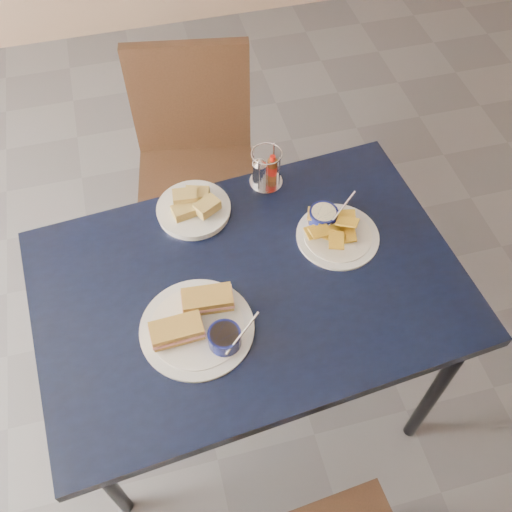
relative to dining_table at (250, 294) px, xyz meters
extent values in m
plane|color=#4A4A4F|center=(-0.19, 0.06, -0.69)|extent=(6.00, 6.00, 0.00)
cube|color=black|center=(0.00, 0.00, 0.04)|extent=(1.30, 0.93, 0.04)
cylinder|color=black|center=(-0.54, -0.33, -0.33)|extent=(0.04, 0.04, 0.71)
cylinder|color=black|center=(0.54, -0.33, -0.33)|extent=(0.04, 0.04, 0.71)
cylinder|color=black|center=(-0.54, 0.33, -0.33)|extent=(0.04, 0.04, 0.71)
cylinder|color=black|center=(0.54, 0.33, -0.33)|extent=(0.04, 0.04, 0.71)
cube|color=black|center=(-0.05, 0.69, -0.22)|extent=(0.52, 0.51, 0.04)
cylinder|color=black|center=(-0.23, 0.52, -0.46)|extent=(0.04, 0.04, 0.45)
cylinder|color=black|center=(0.14, 0.52, -0.46)|extent=(0.04, 0.04, 0.45)
cylinder|color=black|center=(-0.23, 0.86, -0.46)|extent=(0.04, 0.04, 0.45)
cylinder|color=black|center=(0.14, 0.86, -0.46)|extent=(0.04, 0.04, 0.45)
cube|color=black|center=(-0.05, 0.89, 0.04)|extent=(0.46, 0.12, 0.48)
cylinder|color=white|center=(-0.18, -0.11, 0.07)|extent=(0.32, 0.32, 0.01)
cylinder|color=white|center=(-0.18, -0.11, 0.07)|extent=(0.26, 0.26, 0.00)
cube|color=#B48C40|center=(-0.23, -0.12, 0.10)|extent=(0.14, 0.08, 0.04)
cube|color=tan|center=(-0.23, -0.12, 0.09)|extent=(0.15, 0.08, 0.01)
cube|color=#B48C40|center=(-0.13, -0.05, 0.10)|extent=(0.15, 0.08, 0.04)
cube|color=tan|center=(-0.13, -0.05, 0.09)|extent=(0.15, 0.09, 0.01)
cylinder|color=#090D36|center=(-0.11, -0.18, 0.10)|extent=(0.09, 0.09, 0.05)
cylinder|color=black|center=(-0.11, -0.18, 0.12)|extent=(0.08, 0.08, 0.01)
cylinder|color=silver|center=(-0.07, -0.20, 0.14)|extent=(0.11, 0.07, 0.08)
cylinder|color=white|center=(0.30, 0.10, 0.07)|extent=(0.26, 0.26, 0.01)
cylinder|color=white|center=(0.30, 0.10, 0.07)|extent=(0.21, 0.21, 0.00)
cube|color=gold|center=(0.31, 0.12, 0.08)|extent=(0.06, 0.07, 0.02)
cube|color=gold|center=(0.33, 0.08, 0.08)|extent=(0.06, 0.07, 0.02)
cube|color=gold|center=(0.29, 0.08, 0.09)|extent=(0.08, 0.08, 0.01)
cube|color=gold|center=(0.24, 0.11, 0.09)|extent=(0.07, 0.05, 0.02)
cube|color=gold|center=(0.28, 0.10, 0.10)|extent=(0.07, 0.05, 0.01)
cube|color=gold|center=(0.28, 0.12, 0.10)|extent=(0.08, 0.07, 0.02)
cube|color=gold|center=(0.34, 0.13, 0.11)|extent=(0.07, 0.06, 0.02)
cube|color=gold|center=(0.26, 0.16, 0.11)|extent=(0.08, 0.07, 0.02)
cube|color=gold|center=(0.33, 0.10, 0.11)|extent=(0.08, 0.07, 0.03)
cube|color=gold|center=(0.24, 0.09, 0.12)|extent=(0.07, 0.05, 0.02)
cube|color=gold|center=(0.28, 0.04, 0.12)|extent=(0.06, 0.08, 0.01)
cylinder|color=#090D36|center=(0.27, 0.16, 0.10)|extent=(0.09, 0.09, 0.05)
cylinder|color=beige|center=(0.27, 0.16, 0.12)|extent=(0.08, 0.08, 0.01)
cylinder|color=silver|center=(0.32, 0.14, 0.14)|extent=(0.11, 0.07, 0.08)
cylinder|color=white|center=(-0.11, 0.30, 0.07)|extent=(0.23, 0.23, 0.02)
cylinder|color=white|center=(-0.11, 0.30, 0.08)|extent=(0.19, 0.19, 0.00)
cube|color=tan|center=(-0.14, 0.28, 0.10)|extent=(0.08, 0.06, 0.03)
cube|color=tan|center=(-0.09, 0.33, 0.11)|extent=(0.09, 0.07, 0.03)
cube|color=tan|center=(-0.07, 0.27, 0.11)|extent=(0.09, 0.08, 0.03)
cube|color=tan|center=(-0.13, 0.32, 0.12)|extent=(0.08, 0.06, 0.03)
cylinder|color=silver|center=(0.15, 0.37, 0.07)|extent=(0.11, 0.11, 0.01)
cylinder|color=silver|center=(0.18, 0.41, 0.14)|extent=(0.01, 0.01, 0.13)
cylinder|color=silver|center=(0.12, 0.41, 0.14)|extent=(0.01, 0.01, 0.13)
cylinder|color=silver|center=(0.12, 0.34, 0.14)|extent=(0.01, 0.01, 0.13)
cylinder|color=silver|center=(0.18, 0.34, 0.14)|extent=(0.01, 0.01, 0.13)
torus|color=silver|center=(0.15, 0.37, 0.20)|extent=(0.10, 0.10, 0.00)
cylinder|color=silver|center=(0.13, 0.37, 0.11)|extent=(0.05, 0.05, 0.08)
cone|color=silver|center=(0.13, 0.37, 0.17)|extent=(0.04, 0.04, 0.02)
cylinder|color=brown|center=(0.17, 0.38, 0.11)|extent=(0.03, 0.03, 0.08)
cylinder|color=#B4150A|center=(0.17, 0.38, 0.11)|extent=(0.03, 0.03, 0.03)
cylinder|color=#B4150A|center=(0.17, 0.38, 0.16)|extent=(0.02, 0.02, 0.02)
camera|label=1|loc=(-0.21, -0.88, 1.46)|focal=40.00mm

